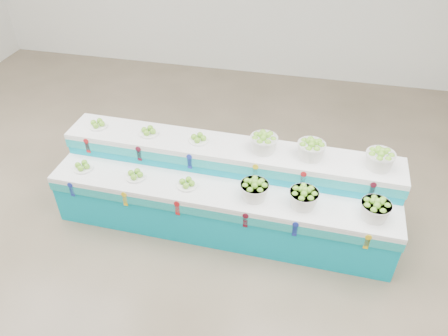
{
  "coord_description": "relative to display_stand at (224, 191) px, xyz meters",
  "views": [
    {
      "loc": [
        1.84,
        -3.42,
        4.06
      ],
      "look_at": [
        0.95,
        0.54,
        0.87
      ],
      "focal_mm": 34.49,
      "sensor_mm": 36.0,
      "label": 1
    }
  ],
  "objects": [
    {
      "name": "basket_lower_mid",
      "position": [
        0.98,
        -0.28,
        0.33
      ],
      "size": [
        0.34,
        0.34,
        0.24
      ],
      "primitive_type": null,
      "rotation": [
        0.0,
        0.0,
        -0.02
      ],
      "color": "silver",
      "rests_on": "display_stand"
    },
    {
      "name": "plate_lower_mid",
      "position": [
        -1.05,
        -0.24,
        0.26
      ],
      "size": [
        0.25,
        0.25,
        0.1
      ],
      "primitive_type": "cylinder",
      "rotation": [
        0.0,
        0.0,
        -0.02
      ],
      "color": "white",
      "rests_on": "display_stand"
    },
    {
      "name": "plate_lower_right",
      "position": [
        -0.39,
        -0.25,
        0.26
      ],
      "size": [
        0.25,
        0.25,
        0.1
      ],
      "primitive_type": "cylinder",
      "rotation": [
        0.0,
        0.0,
        -0.02
      ],
      "color": "white",
      "rests_on": "display_stand"
    },
    {
      "name": "plate_upper_right",
      "position": [
        -0.38,
        0.27,
        0.56
      ],
      "size": [
        0.25,
        0.25,
        0.1
      ],
      "primitive_type": "cylinder",
      "rotation": [
        0.0,
        0.0,
        -0.02
      ],
      "color": "white",
      "rests_on": "display_stand"
    },
    {
      "name": "plate_upper_mid",
      "position": [
        -1.04,
        0.29,
        0.56
      ],
      "size": [
        0.25,
        0.25,
        0.1
      ],
      "primitive_type": "cylinder",
      "rotation": [
        0.0,
        0.0,
        -0.02
      ],
      "color": "white",
      "rests_on": "display_stand"
    },
    {
      "name": "plate_lower_left",
      "position": [
        -1.76,
        -0.22,
        0.26
      ],
      "size": [
        0.25,
        0.25,
        0.1
      ],
      "primitive_type": "cylinder",
      "rotation": [
        0.0,
        0.0,
        -0.02
      ],
      "color": "white",
      "rests_on": "display_stand"
    },
    {
      "name": "ground",
      "position": [
        -0.95,
        -0.54,
        -0.51
      ],
      "size": [
        10.0,
        10.0,
        0.0
      ],
      "primitive_type": "plane",
      "color": "brown",
      "rests_on": "ground"
    },
    {
      "name": "basket_lower_right",
      "position": [
        1.75,
        -0.3,
        0.33
      ],
      "size": [
        0.34,
        0.34,
        0.24
      ],
      "primitive_type": null,
      "rotation": [
        0.0,
        0.0,
        -0.02
      ],
      "color": "silver",
      "rests_on": "display_stand"
    },
    {
      "name": "plate_upper_left",
      "position": [
        -1.75,
        0.3,
        0.56
      ],
      "size": [
        0.25,
        0.25,
        0.1
      ],
      "primitive_type": "cylinder",
      "rotation": [
        0.0,
        0.0,
        -0.02
      ],
      "color": "white",
      "rests_on": "display_stand"
    },
    {
      "name": "basket_lower_left",
      "position": [
        0.42,
        -0.27,
        0.33
      ],
      "size": [
        0.34,
        0.34,
        0.24
      ],
      "primitive_type": null,
      "rotation": [
        0.0,
        0.0,
        -0.02
      ],
      "color": "silver",
      "rests_on": "display_stand"
    },
    {
      "name": "basket_upper_right",
      "position": [
        1.76,
        0.22,
        0.63
      ],
      "size": [
        0.34,
        0.34,
        0.24
      ],
      "primitive_type": null,
      "rotation": [
        0.0,
        0.0,
        -0.02
      ],
      "color": "silver",
      "rests_on": "display_stand"
    },
    {
      "name": "basket_upper_mid",
      "position": [
        0.99,
        0.24,
        0.63
      ],
      "size": [
        0.34,
        0.34,
        0.24
      ],
      "primitive_type": null,
      "rotation": [
        0.0,
        0.0,
        -0.02
      ],
      "color": "silver",
      "rests_on": "display_stand"
    },
    {
      "name": "display_stand",
      "position": [
        0.0,
        0.0,
        0.0
      ],
      "size": [
        4.24,
        1.18,
        1.02
      ],
      "primitive_type": null,
      "rotation": [
        0.0,
        0.0,
        -0.02
      ],
      "color": "#05A3C2",
      "rests_on": "ground"
    },
    {
      "name": "basket_upper_left",
      "position": [
        0.43,
        0.25,
        0.63
      ],
      "size": [
        0.34,
        0.34,
        0.24
      ],
      "primitive_type": null,
      "rotation": [
        0.0,
        0.0,
        -0.02
      ],
      "color": "silver",
      "rests_on": "display_stand"
    }
  ]
}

